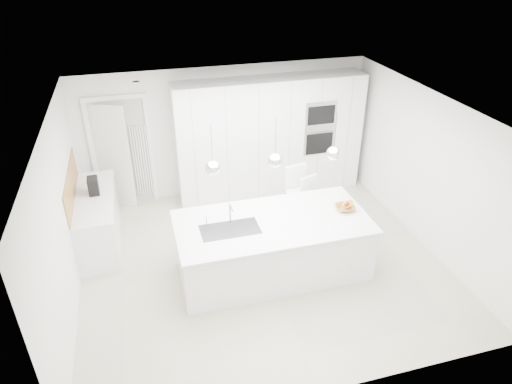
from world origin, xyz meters
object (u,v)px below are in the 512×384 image
object	(u,v)px
island_base	(273,249)
bar_stool_left	(297,202)
bar_stool_right	(310,208)
fruit_bowl	(345,208)
espresso_machine	(93,186)

from	to	relation	value
island_base	bar_stool_left	size ratio (longest dim) A/B	2.32
bar_stool_right	island_base	bearing A→B (deg)	-157.56
fruit_bowl	espresso_machine	distance (m)	3.99
bar_stool_left	bar_stool_right	bearing A→B (deg)	-48.72
bar_stool_right	espresso_machine	bearing A→B (deg)	147.55
espresso_machine	bar_stool_right	world-z (taller)	espresso_machine
fruit_bowl	bar_stool_left	world-z (taller)	bar_stool_left
espresso_machine	bar_stool_right	size ratio (longest dim) A/B	0.25
fruit_bowl	bar_stool_right	xyz separation A→B (m)	(-0.25, 0.74, -0.41)
fruit_bowl	bar_stool_right	size ratio (longest dim) A/B	0.27
island_base	espresso_machine	world-z (taller)	espresso_machine
espresso_machine	bar_stool_right	xyz separation A→B (m)	(3.42, -0.81, -0.51)
island_base	bar_stool_right	distance (m)	1.20
fruit_bowl	bar_stool_right	bearing A→B (deg)	108.81
espresso_machine	fruit_bowl	bearing A→B (deg)	-24.99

